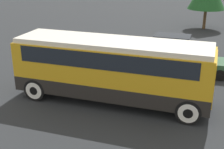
{
  "coord_description": "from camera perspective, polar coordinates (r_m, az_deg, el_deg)",
  "views": [
    {
      "loc": [
        4.38,
        -13.05,
        6.59
      ],
      "look_at": [
        0.0,
        0.0,
        1.36
      ],
      "focal_mm": 50.0,
      "sensor_mm": 36.0,
      "label": 1
    }
  ],
  "objects": [
    {
      "name": "parked_car_near",
      "position": [
        22.54,
        11.24,
        5.26
      ],
      "size": [
        4.77,
        1.84,
        1.41
      ],
      "color": "silver",
      "rests_on": "ground_plane"
    },
    {
      "name": "parked_car_mid",
      "position": [
        19.19,
        14.6,
        2.32
      ],
      "size": [
        4.0,
        1.8,
        1.47
      ],
      "color": "#2D5638",
      "rests_on": "ground_plane"
    },
    {
      "name": "tour_bus",
      "position": [
        14.54,
        0.36,
        1.66
      ],
      "size": [
        9.2,
        2.56,
        3.02
      ],
      "color": "black",
      "rests_on": "ground_plane"
    },
    {
      "name": "ground_plane",
      "position": [
        15.26,
        0.0,
        -4.78
      ],
      "size": [
        120.0,
        120.0,
        0.0
      ],
      "primitive_type": "plane",
      "color": "#26282B"
    }
  ]
}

